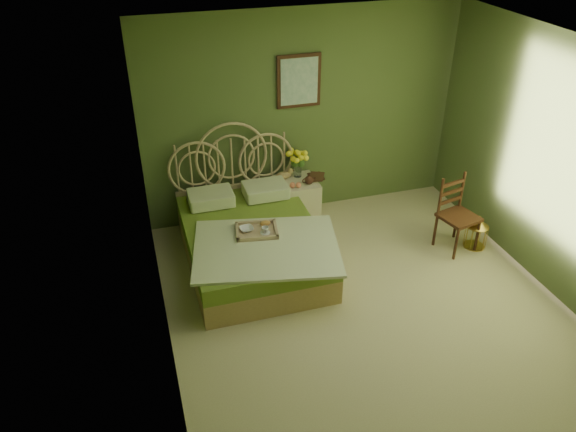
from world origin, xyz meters
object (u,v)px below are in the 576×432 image
object	(u,v)px
bed	(251,239)
birdcage	(476,233)
nightstand	(297,195)
chair	(456,209)

from	to	relation	value
bed	birdcage	size ratio (longest dim) A/B	5.65
bed	nightstand	size ratio (longest dim) A/B	2.20
bed	birdcage	distance (m)	2.68
nightstand	bed	bearing A→B (deg)	-135.95
bed	chair	size ratio (longest dim) A/B	2.41
chair	bed	bearing A→B (deg)	157.51
nightstand	birdcage	size ratio (longest dim) A/B	2.57
bed	chair	distance (m)	2.42
nightstand	chair	world-z (taller)	nightstand
chair	nightstand	bearing A→B (deg)	131.42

